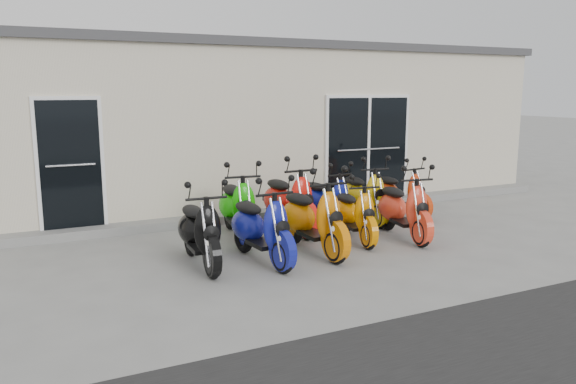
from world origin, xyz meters
The scene contains 16 objects.
ground centered at (0.00, 0.00, 0.00)m, with size 80.00×80.00×0.00m, color gray.
building centered at (0.00, 5.20, 1.60)m, with size 14.00×6.00×3.20m, color beige.
roof_cap centered at (0.00, 5.20, 3.28)m, with size 14.20×6.20×0.16m, color #3F3F42.
front_step centered at (0.00, 2.02, 0.07)m, with size 14.00×0.40×0.15m, color gray.
door_left centered at (-3.20, 2.17, 1.26)m, with size 1.07×0.08×2.22m, color black.
door_right centered at (2.60, 2.17, 1.26)m, with size 2.02×0.08×2.22m, color black.
scooter_front_black centered at (-1.80, -0.33, 0.64)m, with size 0.63×1.72×1.27m, color black, non-canonical shape.
scooter_front_blue centered at (-0.97, -0.52, 0.65)m, with size 0.64×1.75×1.29m, color navy, non-canonical shape.
scooter_front_orange_a centered at (-0.10, -0.43, 0.68)m, with size 0.67×1.84×1.36m, color orange, non-canonical shape.
scooter_front_orange_b centered at (0.83, -0.13, 0.58)m, with size 0.57×1.56×1.15m, color orange, non-canonical shape.
scooter_front_red centered at (1.65, -0.33, 0.64)m, with size 0.63×1.72×1.27m, color red, non-canonical shape.
scooter_back_green centered at (-0.78, 0.90, 0.66)m, with size 0.65×1.80×1.33m, color #17B307, non-canonical shape.
scooter_back_red centered at (0.15, 0.87, 0.69)m, with size 0.68×1.87×1.38m, color red, non-canonical shape.
scooter_back_blue centered at (0.96, 0.99, 0.60)m, with size 0.59×1.61×1.19m, color navy, non-canonical shape.
scooter_back_yellow centered at (1.71, 0.94, 0.64)m, with size 0.63×1.73×1.27m, color gold, non-canonical shape.
scooter_back_extra centered at (2.56, 0.99, 0.60)m, with size 0.59×1.61×1.19m, color red, non-canonical shape.
Camera 1 is at (-3.97, -7.58, 2.41)m, focal length 35.00 mm.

